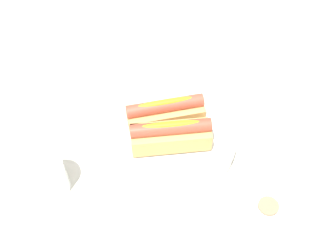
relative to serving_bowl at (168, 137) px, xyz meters
name	(u,v)px	position (x,y,z in m)	size (l,w,h in m)	color
ground_plane	(179,141)	(-0.02, 0.01, -0.02)	(2.40, 2.40, 0.00)	silver
serving_bowl	(168,137)	(0.00, 0.00, 0.00)	(0.27, 0.27, 0.04)	white
hotdog_front	(165,113)	(-0.01, -0.03, 0.04)	(0.16, 0.09, 0.06)	tan
hotdog_back	(171,135)	(0.01, 0.03, 0.04)	(0.16, 0.11, 0.06)	tan
water_glass	(48,176)	(0.24, -0.02, 0.02)	(0.07, 0.07, 0.09)	white
paper_towel_roll	(261,225)	(-0.02, 0.26, 0.05)	(0.11, 0.11, 0.13)	white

